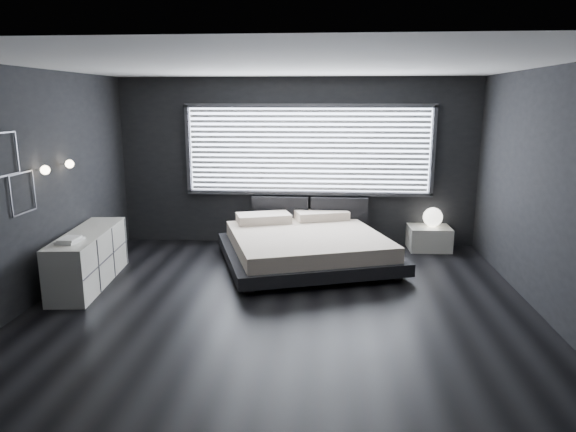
{
  "coord_description": "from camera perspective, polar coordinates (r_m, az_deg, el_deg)",
  "views": [
    {
      "loc": [
        0.52,
        -5.86,
        2.42
      ],
      "look_at": [
        0.0,
        0.85,
        0.9
      ],
      "focal_mm": 32.0,
      "sensor_mm": 36.0,
      "label": 1
    }
  ],
  "objects": [
    {
      "name": "room",
      "position": [
        5.97,
        -0.63,
        2.89
      ],
      "size": [
        6.04,
        6.0,
        2.8
      ],
      "color": "black",
      "rests_on": "ground"
    },
    {
      "name": "window",
      "position": [
        8.6,
        2.29,
        7.32
      ],
      "size": [
        4.14,
        0.09,
        1.52
      ],
      "color": "white",
      "rests_on": "ground"
    },
    {
      "name": "headboard",
      "position": [
        8.7,
        2.39,
        0.45
      ],
      "size": [
        1.96,
        0.16,
        0.52
      ],
      "color": "black",
      "rests_on": "ground"
    },
    {
      "name": "sconce_near",
      "position": [
        6.87,
        -25.4,
        4.64
      ],
      "size": [
        0.18,
        0.11,
        0.11
      ],
      "color": "silver",
      "rests_on": "ground"
    },
    {
      "name": "sconce_far",
      "position": [
        7.39,
        -23.12,
        5.34
      ],
      "size": [
        0.18,
        0.11,
        0.11
      ],
      "color": "silver",
      "rests_on": "ground"
    },
    {
      "name": "wall_art_upper",
      "position": [
        6.38,
        -28.97,
        6.02
      ],
      "size": [
        0.01,
        0.48,
        0.48
      ],
      "color": "#47474C",
      "rests_on": "ground"
    },
    {
      "name": "wall_art_lower",
      "position": [
        6.65,
        -27.38,
        2.29
      ],
      "size": [
        0.01,
        0.48,
        0.48
      ],
      "color": "#47474C",
      "rests_on": "ground"
    },
    {
      "name": "bed",
      "position": [
        7.76,
        1.99,
        -3.22
      ],
      "size": [
        2.99,
        2.92,
        0.62
      ],
      "color": "black",
      "rests_on": "ground"
    },
    {
      "name": "nightstand",
      "position": [
        8.82,
        15.37,
        -2.36
      ],
      "size": [
        0.69,
        0.58,
        0.39
      ],
      "primitive_type": "cube",
      "rotation": [
        0.0,
        0.0,
        0.03
      ],
      "color": "silver",
      "rests_on": "ground"
    },
    {
      "name": "orb_lamp",
      "position": [
        8.75,
        15.79,
        -0.11
      ],
      "size": [
        0.32,
        0.32,
        0.32
      ],
      "primitive_type": "sphere",
      "color": "white",
      "rests_on": "nightstand"
    },
    {
      "name": "dresser",
      "position": [
        7.39,
        -21.23,
        -4.38
      ],
      "size": [
        0.67,
        1.83,
        0.72
      ],
      "color": "silver",
      "rests_on": "ground"
    },
    {
      "name": "book_stack",
      "position": [
        6.85,
        -23.1,
        -2.47
      ],
      "size": [
        0.27,
        0.33,
        0.06
      ],
      "color": "white",
      "rests_on": "dresser"
    }
  ]
}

